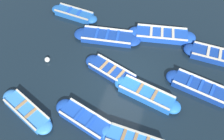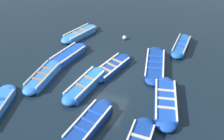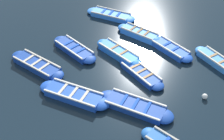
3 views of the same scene
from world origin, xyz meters
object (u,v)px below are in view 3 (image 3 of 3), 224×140
boat_drifting (141,73)px  buoy_orange_near (205,96)px  boat_end_of_row (170,49)px  boat_far_corner (74,49)px  boat_alongside (74,95)px  boat_outer_left (119,53)px  boat_mid_row (135,106)px  boat_stern_in (217,61)px  boat_centre (111,15)px  boat_broadside (139,34)px  boat_outer_right (37,65)px

boat_drifting → buoy_orange_near: boat_drifting is taller
boat_end_of_row → boat_far_corner: boat_far_corner is taller
boat_alongside → boat_outer_left: bearing=-88.8°
boat_mid_row → boat_drifting: 2.50m
boat_stern_in → boat_centre: size_ratio=0.86×
boat_broadside → boat_end_of_row: bearing=171.4°
boat_centre → boat_drifting: bearing=139.0°
boat_far_corner → boat_drifting: boat_far_corner is taller
boat_mid_row → boat_stern_in: bearing=-109.6°
boat_broadside → boat_outer_right: bearing=62.6°
boat_far_corner → boat_broadside: bearing=-122.7°
boat_drifting → boat_alongside: bearing=60.6°
boat_mid_row → boat_end_of_row: 5.26m
boat_outer_left → boat_stern_in: size_ratio=1.10×
boat_end_of_row → buoy_orange_near: (-3.19, 2.67, -0.03)m
boat_broadside → buoy_orange_near: (-5.55, 3.02, -0.06)m
boat_stern_in → boat_centre: bearing=-6.7°
boat_alongside → boat_outer_right: 3.30m
boat_far_corner → boat_centre: size_ratio=0.97×
boat_mid_row → boat_stern_in: size_ratio=1.23×
boat_end_of_row → boat_alongside: (2.22, 6.28, 0.01)m
boat_centre → boat_end_of_row: bearing=165.6°
boat_alongside → boat_drifting: size_ratio=1.18×
boat_drifting → boat_broadside: bearing=-58.1°
boat_alongside → boat_stern_in: boat_alongside is taller
boat_end_of_row → boat_centre: (5.23, -1.34, -0.02)m
boat_end_of_row → boat_far_corner: bearing=34.9°
boat_outer_left → boat_centre: boat_outer_left is taller
boat_outer_left → boat_centre: bearing=-49.6°
boat_outer_right → buoy_orange_near: 9.11m
boat_drifting → boat_outer_right: 5.78m
boat_outer_right → boat_stern_in: 10.11m
boat_drifting → boat_stern_in: size_ratio=1.05×
boat_end_of_row → boat_centre: size_ratio=0.88×
boat_outer_right → boat_stern_in: bearing=-143.6°
boat_end_of_row → boat_stern_in: size_ratio=1.03×
boat_outer_left → boat_mid_row: bearing=134.0°
boat_mid_row → boat_centre: boat_mid_row is taller
boat_mid_row → boat_end_of_row: bearing=-82.4°
boat_end_of_row → boat_far_corner: size_ratio=0.91×
boat_broadside → boat_centre: (2.87, -0.99, -0.04)m
boat_outer_left → boat_alongside: bearing=91.2°
boat_broadside → boat_centre: 3.04m
boat_broadside → boat_stern_in: boat_broadside is taller
boat_stern_in → buoy_orange_near: bearing=99.2°
buoy_orange_near → boat_outer_right: bearing=18.7°
boat_mid_row → boat_far_corner: size_ratio=1.09×
boat_broadside → boat_drifting: size_ratio=0.96×
boat_alongside → boat_outer_right: boat_outer_right is taller
boat_mid_row → buoy_orange_near: 3.56m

